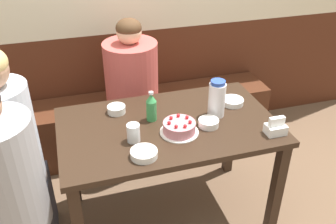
{
  "coord_description": "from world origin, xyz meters",
  "views": [
    {
      "loc": [
        -0.52,
        -1.74,
        1.92
      ],
      "look_at": [
        0.01,
        0.05,
        0.79
      ],
      "focal_mm": 40.0,
      "sensor_mm": 36.0,
      "label": 1
    }
  ],
  "objects_px": {
    "bowl_side_dish": "(144,154)",
    "person_pale_blue_shirt": "(11,158)",
    "bowl_soup_white": "(116,109)",
    "person_grey_tee": "(8,199)",
    "napkin_holder": "(276,128)",
    "person_teal_shirt": "(133,98)",
    "birthday_cake": "(179,128)",
    "water_pitcher": "(217,99)",
    "soju_bottle": "(151,107)",
    "bench_seat": "(140,122)",
    "bowl_sauce_shallow": "(233,101)",
    "glass_water_tall": "(133,133)",
    "bowl_rice_small": "(209,123)"
  },
  "relations": [
    {
      "from": "soju_bottle",
      "to": "person_pale_blue_shirt",
      "type": "height_order",
      "value": "person_pale_blue_shirt"
    },
    {
      "from": "water_pitcher",
      "to": "bowl_sauce_shallow",
      "type": "relative_size",
      "value": 1.66
    },
    {
      "from": "person_pale_blue_shirt",
      "to": "napkin_holder",
      "type": "bearing_deg",
      "value": -13.86
    },
    {
      "from": "water_pitcher",
      "to": "bowl_soup_white",
      "type": "xyz_separation_m",
      "value": [
        -0.57,
        0.2,
        -0.09
      ]
    },
    {
      "from": "birthday_cake",
      "to": "person_teal_shirt",
      "type": "xyz_separation_m",
      "value": [
        -0.12,
        0.74,
        -0.19
      ]
    },
    {
      "from": "person_teal_shirt",
      "to": "bowl_side_dish",
      "type": "bearing_deg",
      "value": -7.83
    },
    {
      "from": "water_pitcher",
      "to": "person_teal_shirt",
      "type": "height_order",
      "value": "person_teal_shirt"
    },
    {
      "from": "napkin_holder",
      "to": "bowl_sauce_shallow",
      "type": "distance_m",
      "value": 0.38
    },
    {
      "from": "bowl_side_dish",
      "to": "person_pale_blue_shirt",
      "type": "xyz_separation_m",
      "value": [
        -0.68,
        0.35,
        -0.13
      ]
    },
    {
      "from": "napkin_holder",
      "to": "person_teal_shirt",
      "type": "xyz_separation_m",
      "value": [
        -0.62,
        0.9,
        -0.19
      ]
    },
    {
      "from": "glass_water_tall",
      "to": "bowl_rice_small",
      "type": "bearing_deg",
      "value": 2.86
    },
    {
      "from": "bowl_soup_white",
      "to": "bowl_rice_small",
      "type": "xyz_separation_m",
      "value": [
        0.48,
        -0.3,
        -0.0
      ]
    },
    {
      "from": "bench_seat",
      "to": "person_pale_blue_shirt",
      "type": "distance_m",
      "value": 1.22
    },
    {
      "from": "bench_seat",
      "to": "bowl_rice_small",
      "type": "bearing_deg",
      "value": -76.72
    },
    {
      "from": "bowl_side_dish",
      "to": "bowl_sauce_shallow",
      "type": "distance_m",
      "value": 0.76
    },
    {
      "from": "soju_bottle",
      "to": "person_grey_tee",
      "type": "xyz_separation_m",
      "value": [
        -0.81,
        -0.3,
        -0.22
      ]
    },
    {
      "from": "bowl_sauce_shallow",
      "to": "person_grey_tee",
      "type": "bearing_deg",
      "value": -166.06
    },
    {
      "from": "bowl_side_dish",
      "to": "person_pale_blue_shirt",
      "type": "height_order",
      "value": "person_pale_blue_shirt"
    },
    {
      "from": "napkin_holder",
      "to": "person_grey_tee",
      "type": "relative_size",
      "value": 0.09
    },
    {
      "from": "napkin_holder",
      "to": "glass_water_tall",
      "type": "distance_m",
      "value": 0.78
    },
    {
      "from": "water_pitcher",
      "to": "soju_bottle",
      "type": "xyz_separation_m",
      "value": [
        -0.38,
        0.06,
        -0.02
      ]
    },
    {
      "from": "birthday_cake",
      "to": "bowl_sauce_shallow",
      "type": "xyz_separation_m",
      "value": [
        0.42,
        0.21,
        -0.02
      ]
    },
    {
      "from": "soju_bottle",
      "to": "person_grey_tee",
      "type": "relative_size",
      "value": 0.15
    },
    {
      "from": "water_pitcher",
      "to": "glass_water_tall",
      "type": "distance_m",
      "value": 0.55
    },
    {
      "from": "bowl_soup_white",
      "to": "soju_bottle",
      "type": "bearing_deg",
      "value": -37.03
    },
    {
      "from": "bowl_soup_white",
      "to": "person_pale_blue_shirt",
      "type": "relative_size",
      "value": 0.09
    },
    {
      "from": "napkin_holder",
      "to": "bowl_rice_small",
      "type": "bearing_deg",
      "value": 151.38
    },
    {
      "from": "bench_seat",
      "to": "bowl_sauce_shallow",
      "type": "height_order",
      "value": "bowl_sauce_shallow"
    },
    {
      "from": "bowl_side_dish",
      "to": "glass_water_tall",
      "type": "bearing_deg",
      "value": 97.79
    },
    {
      "from": "bench_seat",
      "to": "bowl_rice_small",
      "type": "height_order",
      "value": "bowl_rice_small"
    },
    {
      "from": "bench_seat",
      "to": "napkin_holder",
      "type": "distance_m",
      "value": 1.33
    },
    {
      "from": "person_teal_shirt",
      "to": "glass_water_tall",
      "type": "bearing_deg",
      "value": -10.92
    },
    {
      "from": "soju_bottle",
      "to": "bowl_rice_small",
      "type": "height_order",
      "value": "soju_bottle"
    },
    {
      "from": "glass_water_tall",
      "to": "person_teal_shirt",
      "type": "bearing_deg",
      "value": 79.08
    },
    {
      "from": "bowl_soup_white",
      "to": "person_pale_blue_shirt",
      "type": "bearing_deg",
      "value": -168.88
    },
    {
      "from": "person_grey_tee",
      "to": "water_pitcher",
      "type": "bearing_deg",
      "value": 11.4
    },
    {
      "from": "person_teal_shirt",
      "to": "bench_seat",
      "type": "bearing_deg",
      "value": 156.85
    },
    {
      "from": "bowl_rice_small",
      "to": "person_pale_blue_shirt",
      "type": "distance_m",
      "value": 1.13
    },
    {
      "from": "person_pale_blue_shirt",
      "to": "bowl_rice_small",
      "type": "bearing_deg",
      "value": -9.0
    },
    {
      "from": "soju_bottle",
      "to": "bench_seat",
      "type": "bearing_deg",
      "value": 83.97
    },
    {
      "from": "bowl_side_dish",
      "to": "person_grey_tee",
      "type": "distance_m",
      "value": 0.7
    },
    {
      "from": "person_teal_shirt",
      "to": "person_pale_blue_shirt",
      "type": "xyz_separation_m",
      "value": [
        -0.81,
        -0.55,
        0.04
      ]
    },
    {
      "from": "birthday_cake",
      "to": "person_pale_blue_shirt",
      "type": "bearing_deg",
      "value": 168.25
    },
    {
      "from": "birthday_cake",
      "to": "bowl_soup_white",
      "type": "distance_m",
      "value": 0.43
    },
    {
      "from": "bowl_soup_white",
      "to": "person_grey_tee",
      "type": "xyz_separation_m",
      "value": [
        -0.62,
        -0.44,
        -0.15
      ]
    },
    {
      "from": "bowl_soup_white",
      "to": "person_teal_shirt",
      "type": "relative_size",
      "value": 0.09
    },
    {
      "from": "bowl_soup_white",
      "to": "bowl_side_dish",
      "type": "xyz_separation_m",
      "value": [
        0.06,
        -0.47,
        -0.0
      ]
    },
    {
      "from": "bowl_rice_small",
      "to": "glass_water_tall",
      "type": "distance_m",
      "value": 0.44
    },
    {
      "from": "bench_seat",
      "to": "person_grey_tee",
      "type": "xyz_separation_m",
      "value": [
        -0.89,
        -1.06,
        0.37
      ]
    },
    {
      "from": "water_pitcher",
      "to": "person_pale_blue_shirt",
      "type": "height_order",
      "value": "person_pale_blue_shirt"
    }
  ]
}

